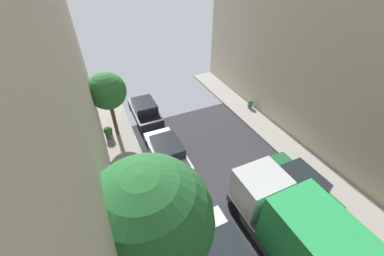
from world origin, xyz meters
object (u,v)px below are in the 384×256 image
at_px(parked_car_left_2, 167,152).
at_px(potted_plant_0, 250,104).
at_px(potted_plant_2, 136,247).
at_px(potted_plant_1, 108,132).
at_px(delivery_truck, 303,240).
at_px(street_tree_2, 107,91).
at_px(street_tree_0, 149,220).
at_px(parked_car_left_3, 145,111).
at_px(parked_car_right_2, 298,185).

distance_m(parked_car_left_2, potted_plant_0, 8.70).
bearing_deg(potted_plant_2, potted_plant_1, 89.18).
bearing_deg(delivery_truck, street_tree_2, 113.67).
distance_m(delivery_truck, street_tree_0, 6.25).
distance_m(parked_car_left_2, delivery_truck, 8.27).
distance_m(street_tree_0, street_tree_2, 10.46).
xyz_separation_m(parked_car_left_3, delivery_truck, (2.70, -12.84, 1.07)).
bearing_deg(parked_car_right_2, street_tree_2, 130.71).
xyz_separation_m(parked_car_right_2, street_tree_2, (-7.78, 9.04, 2.84)).
relative_size(street_tree_2, potted_plant_0, 6.56).
bearing_deg(potted_plant_0, street_tree_2, 174.39).
relative_size(delivery_truck, street_tree_2, 1.43).
bearing_deg(potted_plant_1, parked_car_left_2, -50.95).
bearing_deg(parked_car_right_2, potted_plant_1, 133.37).
relative_size(parked_car_right_2, potted_plant_2, 5.16).
distance_m(delivery_truck, potted_plant_0, 11.97).
distance_m(parked_car_left_2, potted_plant_2, 5.66).
distance_m(parked_car_right_2, potted_plant_1, 12.17).
relative_size(parked_car_left_2, street_tree_2, 0.91).
height_order(parked_car_left_2, delivery_truck, delivery_truck).
xyz_separation_m(parked_car_left_3, street_tree_0, (-2.54, -11.62, 4.26)).
distance_m(parked_car_right_2, street_tree_2, 12.26).
bearing_deg(parked_car_left_2, delivery_truck, -70.78).
relative_size(parked_car_left_2, potted_plant_1, 4.51).
xyz_separation_m(parked_car_right_2, street_tree_0, (-7.94, -1.32, 4.26)).
bearing_deg(potted_plant_1, street_tree_2, 18.21).
bearing_deg(street_tree_2, potted_plant_1, -161.79).
bearing_deg(potted_plant_2, parked_car_right_2, -3.05).
bearing_deg(potted_plant_0, parked_car_left_2, -161.25).
relative_size(parked_car_left_3, potted_plant_0, 5.97).
bearing_deg(potted_plant_0, street_tree_0, -139.15).
bearing_deg(delivery_truck, potted_plant_0, 62.28).
bearing_deg(parked_car_left_3, street_tree_0, -102.32).
bearing_deg(delivery_truck, potted_plant_1, 116.41).
distance_m(potted_plant_0, potted_plant_1, 11.23).
xyz_separation_m(parked_car_right_2, delivery_truck, (-2.70, -2.54, 1.07)).
xyz_separation_m(parked_car_left_2, potted_plant_0, (8.24, 2.80, -0.19)).
height_order(delivery_truck, street_tree_0, street_tree_0).
height_order(parked_car_left_3, delivery_truck, delivery_truck).
bearing_deg(parked_car_left_3, street_tree_2, -152.16).
bearing_deg(parked_car_left_2, parked_car_left_3, 90.00).
bearing_deg(potted_plant_2, street_tree_2, 85.33).
height_order(parked_car_left_3, potted_plant_2, parked_car_left_3).
relative_size(parked_car_right_2, street_tree_0, 0.64).
xyz_separation_m(parked_car_left_2, street_tree_2, (-2.38, 3.84, 2.84)).
relative_size(parked_car_left_3, parked_car_right_2, 1.00).
xyz_separation_m(street_tree_0, potted_plant_2, (-0.54, 1.77, -4.39)).
bearing_deg(parked_car_left_2, parked_car_right_2, -43.92).
height_order(parked_car_left_3, street_tree_2, street_tree_2).
relative_size(parked_car_left_2, delivery_truck, 0.64).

